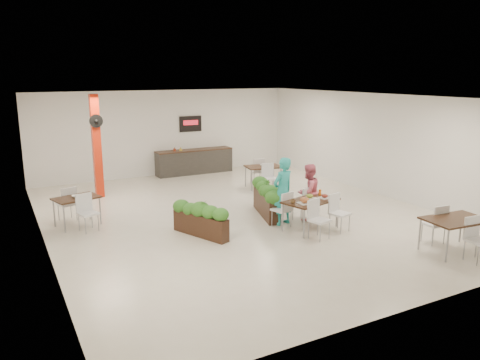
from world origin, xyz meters
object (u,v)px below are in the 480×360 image
(main_table, at_px, (310,205))
(side_table_c, at_px, (456,224))
(service_counter, at_px, (194,161))
(diner_woman, at_px, (308,192))
(planter_right, at_px, (266,198))
(side_table_a, at_px, (77,202))
(diner_man, at_px, (283,191))
(red_column, at_px, (97,145))
(side_table_b, at_px, (263,170))
(planter_left, at_px, (200,216))

(main_table, distance_m, side_table_c, 3.29)
(service_counter, relative_size, diner_woman, 1.99)
(planter_right, height_order, side_table_a, planter_right)
(diner_man, height_order, side_table_c, diner_man)
(diner_man, bearing_deg, service_counter, -107.78)
(red_column, height_order, side_table_b, red_column)
(main_table, bearing_deg, side_table_a, 149.27)
(service_counter, height_order, side_table_c, service_counter)
(red_column, distance_m, planter_right, 5.64)
(planter_left, xyz_separation_m, side_table_b, (3.80, 3.46, 0.14))
(diner_man, height_order, side_table_b, diner_man)
(red_column, xyz_separation_m, service_counter, (4.00, 1.86, -1.15))
(diner_woman, xyz_separation_m, side_table_a, (-5.48, 2.36, -0.13))
(main_table, distance_m, planter_right, 1.56)
(side_table_c, bearing_deg, red_column, 130.01)
(red_column, relative_size, main_table, 1.71)
(planter_left, bearing_deg, side_table_c, -38.25)
(planter_left, relative_size, planter_right, 0.87)
(diner_woman, relative_size, planter_left, 0.93)
(diner_woman, xyz_separation_m, planter_right, (-0.77, 0.86, -0.26))
(main_table, distance_m, diner_woman, 0.78)
(side_table_b, bearing_deg, red_column, 174.96)
(side_table_c, bearing_deg, main_table, 129.78)
(side_table_c, bearing_deg, service_counter, 105.36)
(main_table, distance_m, side_table_a, 5.90)
(service_counter, relative_size, side_table_a, 1.79)
(service_counter, distance_m, side_table_c, 10.42)
(side_table_b, bearing_deg, side_table_c, -74.34)
(service_counter, bearing_deg, planter_left, -111.41)
(diner_woman, xyz_separation_m, side_table_c, (1.46, -3.36, -0.12))
(service_counter, xyz_separation_m, side_table_c, (1.84, -10.26, 0.15))
(service_counter, height_order, diner_woman, service_counter)
(diner_man, distance_m, planter_left, 2.26)
(side_table_a, bearing_deg, diner_man, -42.67)
(main_table, relative_size, planter_left, 1.16)
(service_counter, height_order, planter_right, service_counter)
(side_table_a, bearing_deg, main_table, -46.66)
(planter_left, distance_m, planter_right, 2.35)
(service_counter, relative_size, side_table_b, 1.80)
(diner_man, distance_m, diner_woman, 0.81)
(planter_right, height_order, side_table_b, planter_right)
(planter_right, relative_size, side_table_c, 1.13)
(diner_man, bearing_deg, side_table_b, -127.85)
(side_table_a, xyz_separation_m, side_table_c, (6.94, -5.72, 0.02))
(red_column, xyz_separation_m, side_table_a, (-1.10, -2.67, -1.02))
(diner_man, bearing_deg, red_column, -68.86)
(diner_man, bearing_deg, side_table_c, 109.57)
(diner_man, distance_m, planter_right, 0.94)
(red_column, height_order, planter_right, red_column)
(diner_woman, relative_size, side_table_b, 0.90)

